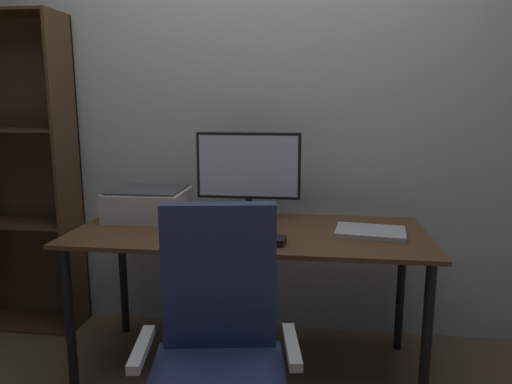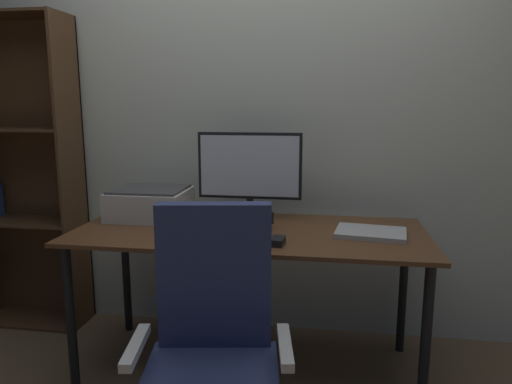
% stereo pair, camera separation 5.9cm
% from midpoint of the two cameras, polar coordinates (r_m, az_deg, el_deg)
% --- Properties ---
extents(ground_plane, '(12.00, 12.00, 0.00)m').
position_cam_midpoint_polar(ground_plane, '(2.59, -0.10, -20.64)').
color(ground_plane, brown).
extents(back_wall, '(6.40, 0.10, 2.60)m').
position_cam_midpoint_polar(back_wall, '(2.74, 1.66, 9.72)').
color(back_wall, beige).
rests_on(back_wall, ground).
extents(desk, '(1.71, 0.73, 0.74)m').
position_cam_midpoint_polar(desk, '(2.32, -0.10, -6.49)').
color(desk, '#56351E').
rests_on(desk, ground).
extents(monitor, '(0.55, 0.20, 0.46)m').
position_cam_midpoint_polar(monitor, '(2.46, -0.09, 2.67)').
color(monitor, black).
rests_on(monitor, desk).
extents(keyboard, '(0.29, 0.11, 0.02)m').
position_cam_midpoint_polar(keyboard, '(2.09, -2.07, -5.92)').
color(keyboard, '#B7BABC').
rests_on(keyboard, desk).
extents(mouse, '(0.07, 0.10, 0.03)m').
position_cam_midpoint_polar(mouse, '(2.06, 3.48, -6.00)').
color(mouse, black).
rests_on(mouse, desk).
extents(coffee_mug, '(0.10, 0.08, 0.11)m').
position_cam_midpoint_polar(coffee_mug, '(2.30, 1.49, -3.25)').
color(coffee_mug, black).
rests_on(coffee_mug, desk).
extents(laptop, '(0.35, 0.27, 0.02)m').
position_cam_midpoint_polar(laptop, '(2.28, 14.52, -4.79)').
color(laptop, '#B7BABC').
rests_on(laptop, desk).
extents(printer, '(0.40, 0.34, 0.16)m').
position_cam_midpoint_polar(printer, '(2.58, -12.13, -1.34)').
color(printer, silver).
rests_on(printer, desk).
extents(office_chair, '(0.55, 0.54, 1.01)m').
position_cam_midpoint_polar(office_chair, '(1.69, -4.25, -20.94)').
color(office_chair, silver).
rests_on(office_chair, ground).
extents(bookshelf, '(0.66, 0.28, 1.85)m').
position_cam_midpoint_polar(bookshelf, '(3.14, -25.84, 1.69)').
color(bookshelf, '#4C331E').
rests_on(bookshelf, ground).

